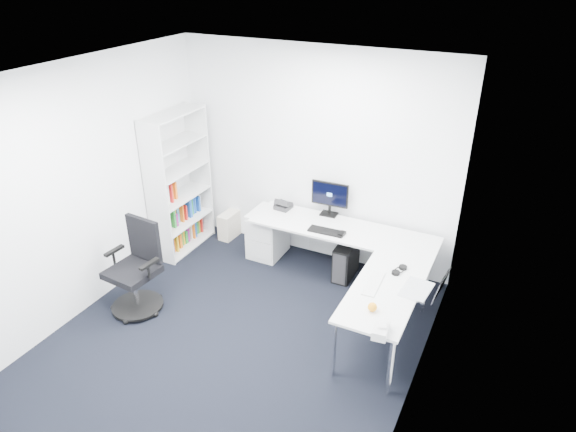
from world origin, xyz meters
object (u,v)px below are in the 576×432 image
at_px(monitor, 330,198).
at_px(laptop, 418,279).
at_px(bookshelf, 179,183).
at_px(task_chair, 132,270).
at_px(l_desk, 332,265).

bearing_deg(monitor, laptop, -41.42).
bearing_deg(monitor, bookshelf, -166.42).
bearing_deg(task_chair, laptop, 20.11).
xyz_separation_m(bookshelf, laptop, (3.27, -0.59, -0.14)).
height_order(task_chair, monitor, monitor).
height_order(bookshelf, task_chair, bookshelf).
distance_m(l_desk, task_chair, 2.26).
distance_m(bookshelf, monitor, 1.96).
bearing_deg(laptop, monitor, 146.35).
bearing_deg(bookshelf, monitor, 15.76).
height_order(l_desk, bookshelf, bookshelf).
bearing_deg(bookshelf, laptop, -10.26).
xyz_separation_m(task_chair, monitor, (1.53, 1.92, 0.36)).
distance_m(l_desk, monitor, 0.86).
bearing_deg(bookshelf, task_chair, -75.32).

